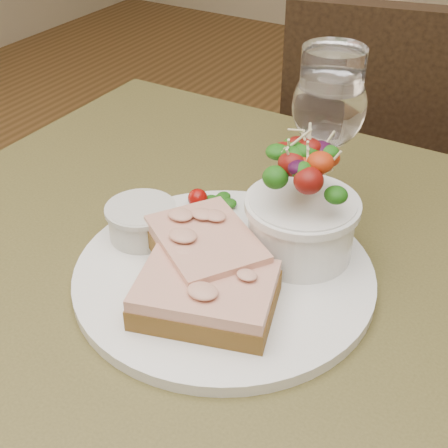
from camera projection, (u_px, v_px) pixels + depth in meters
The scene contains 9 objects.
cafe_table at pixel (216, 375), 0.64m from camera, with size 0.80×0.80×0.75m.
chair_far at pixel (387, 278), 1.32m from camera, with size 0.50×0.50×0.90m.
dinner_plate at pixel (224, 274), 0.60m from camera, with size 0.29×0.29×0.01m, color white.
sandwich_front at pixel (206, 295), 0.55m from camera, with size 0.14×0.12×0.03m.
sandwich_back at pixel (206, 249), 0.59m from camera, with size 0.14×0.13×0.03m.
ramekin at pixel (141, 220), 0.63m from camera, with size 0.07×0.07×0.04m.
salad_bowl at pixel (303, 202), 0.59m from camera, with size 0.10×0.10×0.13m.
garnish at pixel (208, 201), 0.69m from camera, with size 0.05×0.04×0.02m.
wine_glass at pixel (329, 111), 0.63m from camera, with size 0.08×0.08×0.18m.
Camera 1 is at (0.23, -0.37, 1.14)m, focal length 50.00 mm.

